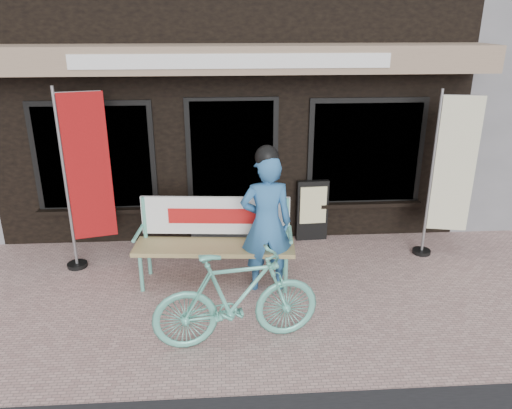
{
  "coord_description": "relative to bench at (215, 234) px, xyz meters",
  "views": [
    {
      "loc": [
        -0.13,
        -5.16,
        3.28
      ],
      "look_at": [
        0.26,
        0.7,
        1.05
      ],
      "focal_mm": 35.0,
      "sensor_mm": 36.0,
      "label": 1
    }
  ],
  "objects": [
    {
      "name": "ground",
      "position": [
        0.26,
        -0.72,
        -0.65
      ],
      "size": [
        70.0,
        70.0,
        0.0
      ],
      "primitive_type": "plane",
      "color": "tan",
      "rests_on": "ground"
    },
    {
      "name": "storefront",
      "position": [
        0.26,
        4.24,
        2.34
      ],
      "size": [
        7.0,
        6.77,
        6.0
      ],
      "color": "black",
      "rests_on": "ground"
    },
    {
      "name": "bench",
      "position": [
        0.0,
        0.0,
        0.0
      ],
      "size": [
        2.08,
        0.7,
        1.11
      ],
      "rotation": [
        0.0,
        0.0,
        -0.09
      ],
      "color": "#61BEA8",
      "rests_on": "ground"
    },
    {
      "name": "person",
      "position": [
        0.64,
        -0.26,
        0.27
      ],
      "size": [
        0.66,
        0.46,
        1.87
      ],
      "rotation": [
        0.0,
        0.0,
        0.05
      ],
      "color": "#2E67A1",
      "rests_on": "ground"
    },
    {
      "name": "bicycle",
      "position": [
        0.23,
        -1.38,
        -0.12
      ],
      "size": [
        1.82,
        0.77,
        1.06
      ],
      "primitive_type": "imported",
      "rotation": [
        0.0,
        0.0,
        1.73
      ],
      "color": "#61BEA8",
      "rests_on": "ground"
    },
    {
      "name": "nobori_red",
      "position": [
        -1.69,
        0.52,
        0.63
      ],
      "size": [
        0.74,
        0.33,
        2.48
      ],
      "rotation": [
        0.0,
        0.0,
        0.25
      ],
      "color": "gray",
      "rests_on": "ground"
    },
    {
      "name": "nobori_cream",
      "position": [
        3.25,
        0.51,
        0.58
      ],
      "size": [
        0.71,
        0.31,
        2.39
      ],
      "rotation": [
        0.0,
        0.0,
        -0.2
      ],
      "color": "gray",
      "rests_on": "ground"
    },
    {
      "name": "menu_stand",
      "position": [
        1.47,
        1.16,
        -0.16
      ],
      "size": [
        0.48,
        0.13,
        0.96
      ],
      "rotation": [
        0.0,
        0.0,
        0.06
      ],
      "color": "black",
      "rests_on": "ground"
    }
  ]
}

